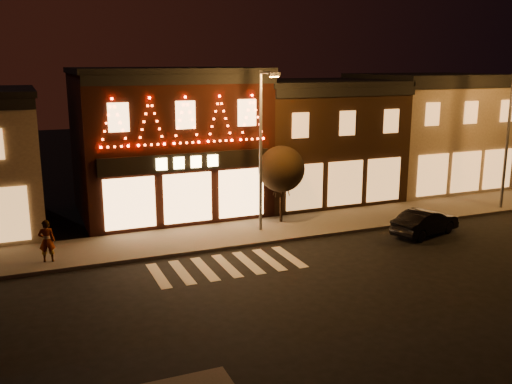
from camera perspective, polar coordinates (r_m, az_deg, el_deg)
ground at (r=21.24m, az=0.76°, el=-10.93°), size 120.00×120.00×0.00m
sidewalk_far at (r=28.87m, az=-1.91°, el=-4.21°), size 44.00×4.00×0.15m
building_pulp at (r=33.01m, az=-8.93°, el=5.10°), size 10.20×8.34×8.30m
building_right_a at (r=36.49m, az=5.78°, el=5.30°), size 9.20×8.28×7.50m
building_right_b at (r=41.49m, az=16.85°, el=5.94°), size 9.20×8.28×7.80m
streetlamp_mid at (r=28.05m, az=0.66°, el=5.34°), size 0.51×1.84×8.05m
tree_right at (r=30.09m, az=2.58°, el=2.33°), size 2.48×2.48×4.14m
dark_sedan at (r=30.01m, az=16.70°, el=-2.93°), size 4.24×2.47×1.32m
pedestrian at (r=26.05m, az=-20.34°, el=-4.64°), size 0.74×0.55×1.87m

